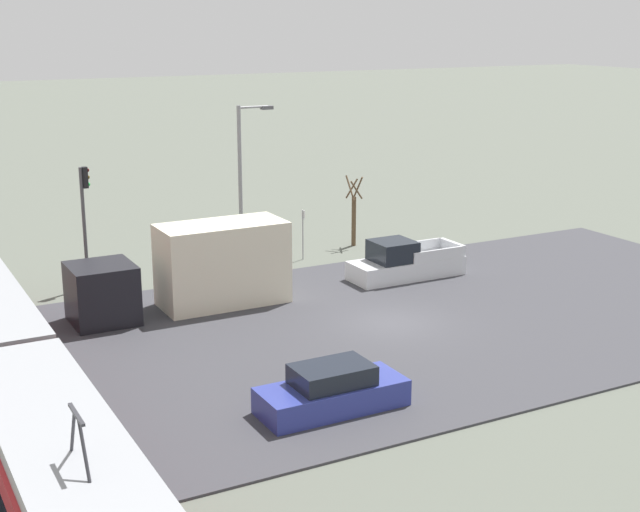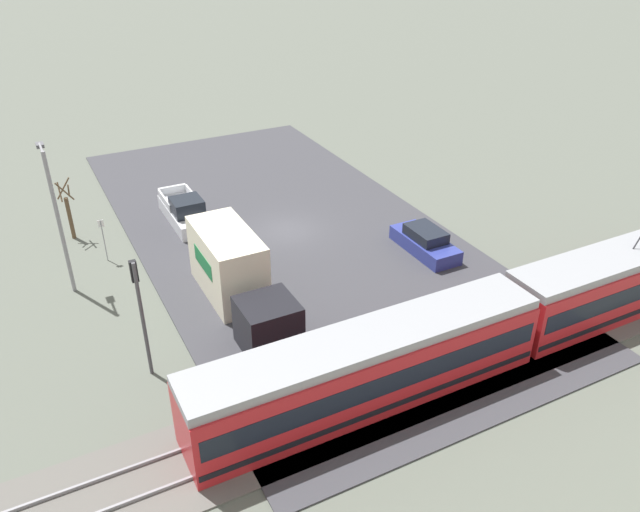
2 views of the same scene
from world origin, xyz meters
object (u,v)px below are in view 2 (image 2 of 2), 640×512
Objects in this scene: light_rail_tram at (516,316)px; traffic_light_pole at (140,304)px; street_tree at (69,212)px; street_lamp_near_crossing at (57,212)px; pickup_truck at (185,212)px; box_truck at (237,276)px; sedan_car_0 at (425,242)px; no_parking_sign at (103,236)px.

traffic_light_pole is at bearing -20.85° from light_rail_tram.
traffic_light_pole reaches higher than street_tree.
traffic_light_pole is 8.89m from street_lamp_near_crossing.
pickup_truck is 6.86m from street_tree.
box_truck is at bearing 88.09° from pickup_truck.
box_truck is 1.18× the size of street_lamp_near_crossing.
traffic_light_pole reaches higher than sedan_car_0.
traffic_light_pole is at bearing 67.33° from pickup_truck.
pickup_truck is 0.99× the size of traffic_light_pole.
street_lamp_near_crossing is 4.30m from no_parking_sign.
street_lamp_near_crossing is at bearing 81.50° from street_tree.
pickup_truck is at bearing -112.67° from traffic_light_pole.
box_truck is 13.10m from street_tree.
street_lamp_near_crossing reaches higher than traffic_light_pole.
street_lamp_near_crossing reaches higher than sedan_car_0.
light_rail_tram is 9.33m from sedan_car_0.
box_truck is 2.39× the size of street_tree.
light_rail_tram is 3.38× the size of box_truck.
light_rail_tram is at bearing 128.67° from street_tree.
no_parking_sign is (-0.21, -10.87, -2.04)m from traffic_light_pole.
light_rail_tram reaches higher than box_truck.
box_truck is at bearing 119.01° from street_tree.
pickup_truck is 1.18× the size of sedan_car_0.
street_lamp_near_crossing is 3.01× the size of no_parking_sign.
sedan_car_0 is 1.83× the size of no_parking_sign.
pickup_truck is at bearing 170.17° from street_tree.
box_truck is at bearing 143.02° from street_lamp_near_crossing.
sedan_car_0 is at bearing -179.29° from box_truck.
no_parking_sign is at bearing 25.54° from pickup_truck.
pickup_truck is 14.85m from traffic_light_pole.
sedan_car_0 is at bearing 164.29° from street_lamp_near_crossing.
box_truck is at bearing 123.32° from no_parking_sign.
no_parking_sign is at bearing 155.65° from sedan_car_0.
box_truck is 11.68m from sedan_car_0.
street_tree is 1.49× the size of no_parking_sign.
sedan_car_0 is (-11.29, 10.15, -0.09)m from pickup_truck.
street_lamp_near_crossing is at bearing 45.86° from no_parking_sign.
no_parking_sign is (-1.29, 3.75, -0.19)m from street_tree.
pickup_truck is 0.72× the size of street_lamp_near_crossing.
box_truck is (10.00, -8.98, 0.04)m from light_rail_tram.
pickup_truck is (-0.34, -10.29, -0.93)m from box_truck.
street_lamp_near_crossing reaches higher than pickup_truck.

